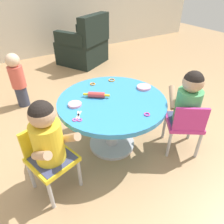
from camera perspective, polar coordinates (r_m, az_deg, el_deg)
The scene contains 15 objects.
ground_plane at distance 2.09m, azimuth 0.00°, elevation -8.81°, with size 10.00×10.00×0.00m, color tan.
craft_table at distance 1.84m, azimuth 0.00°, elevation 0.34°, with size 0.94×0.94×0.52m.
child_chair_left at distance 1.62m, azimuth -16.83°, elevation -11.60°, with size 0.37×0.37×0.54m.
seated_child_left at distance 1.44m, azimuth -17.43°, elevation -6.12°, with size 0.36×0.41×0.51m.
child_chair_right at distance 1.96m, azimuth 19.29°, elevation -3.06°, with size 0.42×0.42×0.54m.
seated_child_right at distance 1.87m, azimuth 20.30°, elevation 3.22°, with size 0.42×0.44×0.51m.
armchair_dark at distance 3.94m, azimuth -7.65°, elevation 17.46°, with size 0.96×0.97×0.85m.
toddler_standing at distance 2.75m, azimuth -24.46°, elevation 8.22°, with size 0.17×0.17×0.67m.
rolling_pin at distance 1.81m, azimuth -4.27°, elevation 4.72°, with size 0.20×0.16×0.05m.
craft_scissors at distance 1.57m, azimuth -9.37°, elevation -1.57°, with size 0.12×0.14×0.01m.
playdough_blob_0 at distance 1.72m, azimuth -10.16°, elevation 2.06°, with size 0.11×0.11×0.02m, color pink.
playdough_blob_1 at distance 1.98m, azimuth 8.72°, elevation 6.73°, with size 0.13×0.13×0.02m, color pink.
cookie_cutter_0 at distance 1.61m, azimuth 9.57°, elevation -0.65°, with size 0.05×0.05×0.01m, color #D83FA5.
cookie_cutter_1 at distance 2.11m, azimuth -0.11°, elevation 8.75°, with size 0.06×0.06×0.01m, color orange.
cookie_cutter_2 at distance 2.04m, azimuth -5.33°, elevation 7.65°, with size 0.05×0.05×0.01m, color orange.
Camera 1 is at (-0.80, -1.31, 1.43)m, focal length 33.35 mm.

